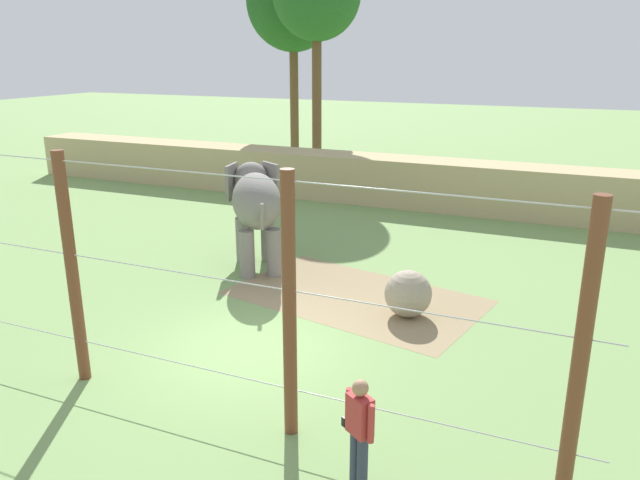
# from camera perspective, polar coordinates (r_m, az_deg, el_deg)

# --- Properties ---
(ground_plane) EXTENTS (120.00, 120.00, 0.00)m
(ground_plane) POSITION_cam_1_polar(r_m,az_deg,el_deg) (12.66, -6.56, -9.93)
(ground_plane) COLOR #759956
(dirt_patch) EXTENTS (6.48, 4.63, 0.01)m
(dirt_patch) POSITION_cam_1_polar(r_m,az_deg,el_deg) (15.05, 3.33, -5.28)
(dirt_patch) COLOR #937F5B
(dirt_patch) RESTS_ON ground
(embankment_wall) EXTENTS (36.00, 1.80, 1.81)m
(embankment_wall) POSITION_cam_1_polar(r_m,az_deg,el_deg) (23.89, 8.99, 5.26)
(embankment_wall) COLOR tan
(embankment_wall) RESTS_ON ground
(elephant) EXTENTS (2.72, 3.23, 2.69)m
(elephant) POSITION_cam_1_polar(r_m,az_deg,el_deg) (16.81, -5.97, 3.44)
(elephant) COLOR gray
(elephant) RESTS_ON ground
(enrichment_ball) EXTENTS (1.06, 1.06, 1.06)m
(enrichment_ball) POSITION_cam_1_polar(r_m,az_deg,el_deg) (13.96, 8.15, -4.93)
(enrichment_ball) COLOR gray
(enrichment_ball) RESTS_ON ground
(cable_fence) EXTENTS (12.98, 0.21, 4.18)m
(cable_fence) POSITION_cam_1_polar(r_m,az_deg,el_deg) (10.16, -13.34, -4.35)
(cable_fence) COLOR brown
(cable_fence) RESTS_ON ground
(zookeeper) EXTENTS (0.56, 0.39, 1.67)m
(zookeeper) POSITION_cam_1_polar(r_m,az_deg,el_deg) (8.55, 3.67, -17.17)
(zookeeper) COLOR #33384C
(zookeeper) RESTS_ON ground
(tree_far_left) EXTENTS (4.62, 4.62, 10.49)m
(tree_far_left) POSITION_cam_1_polar(r_m,az_deg,el_deg) (32.61, -2.51, 21.13)
(tree_far_left) COLOR brown
(tree_far_left) RESTS_ON ground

